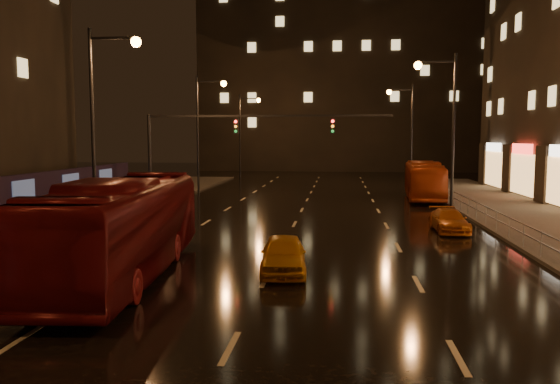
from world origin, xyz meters
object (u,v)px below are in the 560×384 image
object	(u,v)px
taxi_far	(449,221)
bus_curb	(424,180)
bus_red	(123,228)
taxi_near	(283,254)

from	to	relation	value
taxi_far	bus_curb	bearing A→B (deg)	84.97
bus_curb	taxi_far	world-z (taller)	bus_curb
bus_curb	bus_red	bearing A→B (deg)	-114.07
bus_red	taxi_near	world-z (taller)	bus_red
taxi_near	bus_red	bearing A→B (deg)	-174.08
bus_red	taxi_far	xyz separation A→B (m)	(12.90, 10.50, -1.13)
bus_red	taxi_near	distance (m)	5.60
bus_red	taxi_far	world-z (taller)	bus_red
bus_red	taxi_far	bearing A→B (deg)	34.02
taxi_near	taxi_far	distance (m)	12.07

